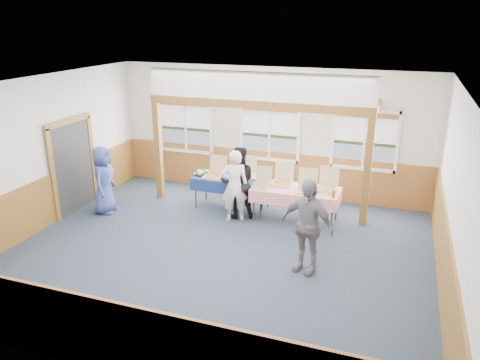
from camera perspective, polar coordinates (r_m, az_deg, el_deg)
name	(u,v)px	position (r m, az deg, el deg)	size (l,w,h in m)	color
floor	(219,252)	(9.18, -2.62, -8.80)	(8.00, 8.00, 0.00)	#2B3846
ceiling	(216,86)	(8.18, -2.97, 11.40)	(8.00, 8.00, 0.00)	white
wall_back	(270,132)	(11.73, 3.68, 5.85)	(8.00, 8.00, 0.00)	silver
wall_front	(104,265)	(5.73, -16.26, -9.89)	(8.00, 8.00, 0.00)	silver
wall_left	(40,154)	(10.66, -23.16, 2.93)	(8.00, 8.00, 0.00)	silver
wall_right	(455,201)	(8.02, 24.77, -2.38)	(8.00, 8.00, 0.00)	silver
wainscot_back	(269,172)	(12.00, 3.55, 0.94)	(7.98, 0.05, 1.10)	brown
wainscot_front	(113,339)	(6.31, -15.20, -18.17)	(7.98, 0.05, 1.10)	brown
wainscot_left	(48,201)	(10.96, -22.35, -2.34)	(0.05, 6.98, 1.10)	brown
wainscot_right	(444,261)	(8.43, 23.60, -9.02)	(0.05, 6.98, 1.10)	brown
cased_opening	(73,167)	(11.43, -19.69, 1.51)	(0.06, 1.30, 2.10)	#303030
window_left	(186,123)	(12.48, -6.64, 6.95)	(1.56, 0.10, 1.46)	white
window_mid	(270,129)	(11.67, 3.64, 6.18)	(1.56, 0.10, 1.46)	white
window_right	(365,137)	(11.29, 14.97, 5.10)	(1.56, 0.10, 1.46)	white
post_left	(159,151)	(11.69, -9.90, 3.53)	(0.15, 0.15, 2.40)	#593A13
post_right	(367,172)	(10.29, 15.26, 0.95)	(0.15, 0.15, 2.40)	#593A13
cross_beam	(256,105)	(10.42, 1.95, 9.18)	(5.15, 0.18, 0.18)	#593A13
table_left	(232,180)	(10.97, -1.00, 0.02)	(1.94, 1.35, 0.76)	#303030
table_right	(296,191)	(10.33, 6.81, -1.34)	(2.00, 1.10, 0.76)	#303030
pizza_box_a	(214,174)	(10.98, -3.15, 0.71)	(0.45, 0.54, 0.46)	tan
pizza_box_b	(248,174)	(10.97, 0.95, 0.71)	(0.51, 0.57, 0.44)	tan
pizza_box_c	(262,184)	(10.38, 2.67, -0.43)	(0.38, 0.46, 0.40)	tan
pizza_box_d	(283,181)	(10.54, 5.21, -0.14)	(0.47, 0.55, 0.47)	tan
pizza_box_e	(306,188)	(10.17, 8.10, -1.00)	(0.45, 0.54, 0.46)	tan
pizza_box_f	(327,187)	(10.31, 10.55, -0.84)	(0.45, 0.54, 0.47)	tan
veggie_tray	(202,173)	(11.21, -4.60, 0.88)	(0.43, 0.43, 0.10)	black
drink_glass	(333,194)	(9.92, 11.31, -1.67)	(0.07, 0.07, 0.15)	brown
woman_white	(235,186)	(10.22, -0.67, -0.74)	(0.60, 0.39, 1.64)	white
woman_black	(238,182)	(10.43, -0.24, -0.29)	(0.80, 0.62, 1.64)	black
man_blue	(103,180)	(11.14, -16.32, 0.03)	(0.77, 0.50, 1.58)	#3D4F99
person_grey	(307,226)	(8.28, 8.14, -5.57)	(1.02, 0.42, 1.73)	slate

